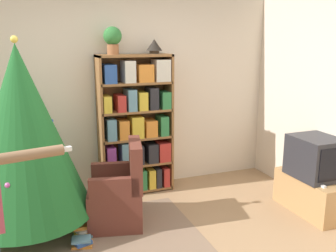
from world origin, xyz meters
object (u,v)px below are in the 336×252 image
at_px(christmas_tree, 23,133).
at_px(table_lamp, 154,46).
at_px(bookshelf, 137,127).
at_px(television, 315,157).
at_px(armchair, 119,196).
at_px(potted_plant, 113,38).

height_order(christmas_tree, table_lamp, christmas_tree).
bearing_deg(bookshelf, television, -37.35).
bearing_deg(armchair, christmas_tree, -84.72).
distance_m(bookshelf, table_lamp, 1.05).
distance_m(christmas_tree, potted_plant, 1.56).
relative_size(christmas_tree, potted_plant, 6.09).
bearing_deg(armchair, television, 89.94).
distance_m(armchair, table_lamp, 1.89).
relative_size(bookshelf, table_lamp, 8.91).
bearing_deg(potted_plant, table_lamp, 0.00).
height_order(television, armchair, armchair).
bearing_deg(potted_plant, christmas_tree, -147.38).
bearing_deg(bookshelf, potted_plant, 177.45).
bearing_deg(armchair, potted_plant, -178.96).
bearing_deg(christmas_tree, potted_plant, 32.62).
xyz_separation_m(bookshelf, television, (1.72, -1.31, -0.21)).
height_order(television, christmas_tree, christmas_tree).
bearing_deg(table_lamp, bookshelf, -177.26).
bearing_deg(television, armchair, 166.76).
xyz_separation_m(potted_plant, table_lamp, (0.52, 0.00, -0.09)).
relative_size(bookshelf, television, 3.26).
bearing_deg(potted_plant, television, -33.64).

